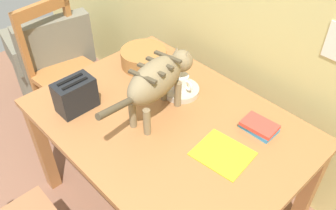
{
  "coord_description": "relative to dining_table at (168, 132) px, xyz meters",
  "views": [
    {
      "loc": [
        0.88,
        0.4,
        1.97
      ],
      "look_at": [
        -0.08,
        1.31,
        0.82
      ],
      "focal_mm": 38.52,
      "sensor_mm": 36.0,
      "label": 1
    }
  ],
  "objects": [
    {
      "name": "wicker_armchair",
      "position": [
        -1.46,
        0.1,
        -0.37
      ],
      "size": [
        0.65,
        0.67,
        0.78
      ],
      "rotation": [
        0.0,
        0.0,
        1.38
      ],
      "color": "#6F6B5B",
      "rests_on": "ground_plane"
    },
    {
      "name": "coffee_mug",
      "position": [
        -0.11,
        0.2,
        0.16
      ],
      "size": [
        0.12,
        0.08,
        0.08
      ],
      "color": "white",
      "rests_on": "saucer_bowl"
    },
    {
      "name": "toaster",
      "position": [
        -0.39,
        -0.28,
        0.17
      ],
      "size": [
        0.12,
        0.2,
        0.18
      ],
      "color": "black",
      "rests_on": "dining_table"
    },
    {
      "name": "dining_table",
      "position": [
        0.0,
        0.0,
        0.0
      ],
      "size": [
        1.36,
        0.99,
        0.72
      ],
      "color": "#A2683B",
      "rests_on": "ground_plane"
    },
    {
      "name": "saucer_bowl",
      "position": [
        -0.11,
        0.2,
        0.1
      ],
      "size": [
        0.2,
        0.2,
        0.03
      ],
      "primitive_type": "cylinder",
      "color": "beige",
      "rests_on": "dining_table"
    },
    {
      "name": "book_stack",
      "position": [
        0.35,
        0.27,
        0.1
      ],
      "size": [
        0.17,
        0.12,
        0.04
      ],
      "color": "#3689C7",
      "rests_on": "dining_table"
    },
    {
      "name": "cat",
      "position": [
        -0.07,
        0.01,
        0.3
      ],
      "size": [
        0.23,
        0.65,
        0.32
      ],
      "rotation": [
        0.0,
        0.0,
        0.19
      ],
      "color": "#816F4F",
      "rests_on": "dining_table"
    },
    {
      "name": "wooden_chair_far",
      "position": [
        -1.06,
        0.01,
        -0.18
      ],
      "size": [
        0.45,
        0.45,
        0.94
      ],
      "rotation": [
        0.0,
        0.0,
        -1.49
      ],
      "color": "#A76936",
      "rests_on": "ground_plane"
    },
    {
      "name": "magazine",
      "position": [
        0.34,
        0.02,
        0.09
      ],
      "size": [
        0.27,
        0.24,
        0.01
      ],
      "primitive_type": "cube",
      "rotation": [
        0.0,
        0.0,
        0.11
      ],
      "color": "gold",
      "rests_on": "dining_table"
    },
    {
      "name": "wicker_basket",
      "position": [
        -0.45,
        0.23,
        0.13
      ],
      "size": [
        0.27,
        0.27,
        0.1
      ],
      "color": "#A06934",
      "rests_on": "dining_table"
    }
  ]
}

